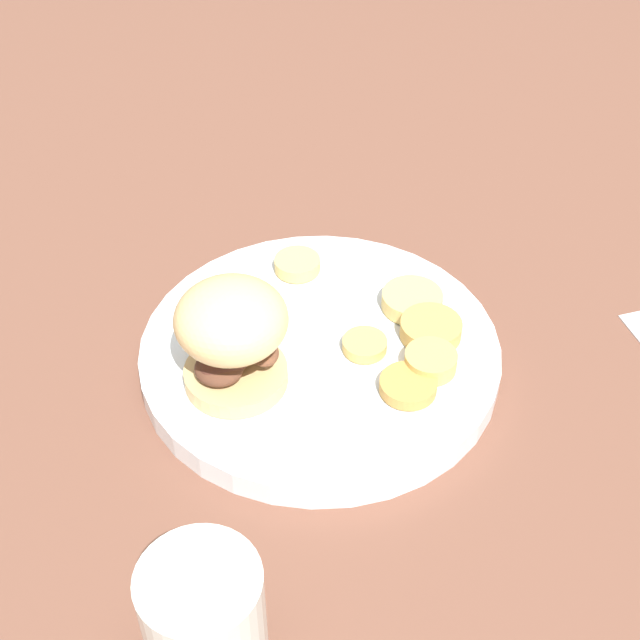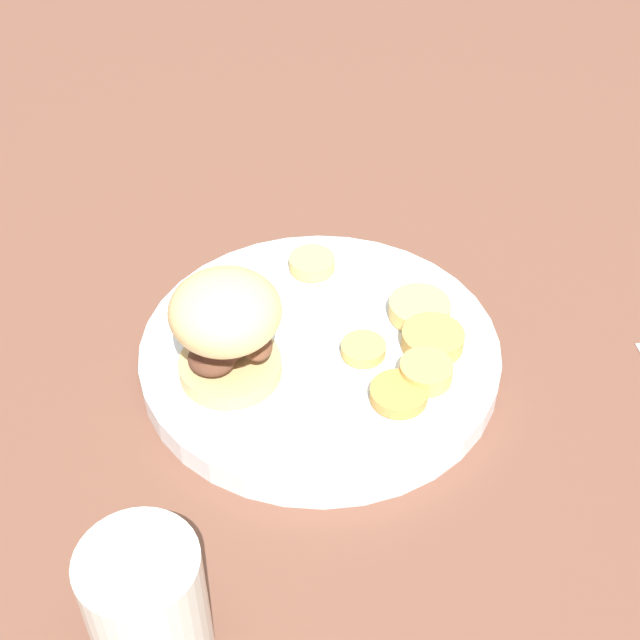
# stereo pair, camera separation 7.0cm
# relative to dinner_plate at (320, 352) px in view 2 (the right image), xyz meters

# --- Properties ---
(ground_plane) EXTENTS (4.00, 4.00, 0.00)m
(ground_plane) POSITION_rel_dinner_plate_xyz_m (0.00, 0.00, -0.01)
(ground_plane) COLOR brown
(dinner_plate) EXTENTS (0.29, 0.29, 0.02)m
(dinner_plate) POSITION_rel_dinner_plate_xyz_m (0.00, 0.00, 0.00)
(dinner_plate) COLOR white
(dinner_plate) RESTS_ON ground_plane
(sandwich) EXTENTS (0.10, 0.10, 0.09)m
(sandwich) POSITION_rel_dinner_plate_xyz_m (0.04, 0.07, 0.06)
(sandwich) COLOR tan
(sandwich) RESTS_ON dinner_plate
(potato_round_0) EXTENTS (0.04, 0.04, 0.01)m
(potato_round_0) POSITION_rel_dinner_plate_xyz_m (-0.04, -0.01, 0.01)
(potato_round_0) COLOR tan
(potato_round_0) RESTS_ON dinner_plate
(potato_round_1) EXTENTS (0.04, 0.04, 0.01)m
(potato_round_1) POSITION_rel_dinner_plate_xyz_m (0.06, -0.08, 0.02)
(potato_round_1) COLOR #DBB766
(potato_round_1) RESTS_ON dinner_plate
(potato_round_2) EXTENTS (0.04, 0.04, 0.01)m
(potato_round_2) POSITION_rel_dinner_plate_xyz_m (-0.08, 0.02, 0.02)
(potato_round_2) COLOR #BC8942
(potato_round_2) RESTS_ON dinner_plate
(potato_round_3) EXTENTS (0.05, 0.05, 0.01)m
(potato_round_3) POSITION_rel_dinner_plate_xyz_m (-0.08, -0.05, 0.02)
(potato_round_3) COLOR tan
(potato_round_3) RESTS_ON dinner_plate
(potato_round_4) EXTENTS (0.05, 0.05, 0.01)m
(potato_round_4) POSITION_rel_dinner_plate_xyz_m (-0.05, -0.07, 0.02)
(potato_round_4) COLOR #DBB766
(potato_round_4) RESTS_ON dinner_plate
(potato_round_5) EXTENTS (0.04, 0.04, 0.02)m
(potato_round_5) POSITION_rel_dinner_plate_xyz_m (-0.09, -0.01, 0.02)
(potato_round_5) COLOR tan
(potato_round_5) RESTS_ON dinner_plate
(drinking_glass) EXTENTS (0.07, 0.07, 0.10)m
(drinking_glass) POSITION_rel_dinner_plate_xyz_m (-0.05, 0.27, 0.04)
(drinking_glass) COLOR silver
(drinking_glass) RESTS_ON ground_plane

